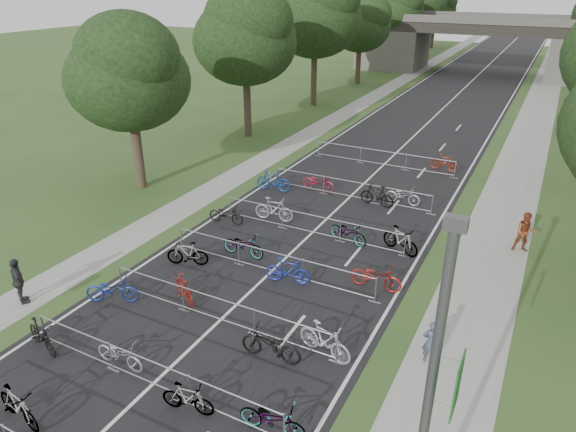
# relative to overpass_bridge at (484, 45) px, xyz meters

# --- Properties ---
(road) EXTENTS (11.00, 140.00, 0.01)m
(road) POSITION_rel_overpass_bridge_xyz_m (0.00, -15.00, -3.53)
(road) COLOR black
(road) RESTS_ON ground
(sidewalk_right) EXTENTS (3.00, 140.00, 0.01)m
(sidewalk_right) POSITION_rel_overpass_bridge_xyz_m (8.00, -15.00, -3.53)
(sidewalk_right) COLOR gray
(sidewalk_right) RESTS_ON ground
(sidewalk_left) EXTENTS (2.00, 140.00, 0.01)m
(sidewalk_left) POSITION_rel_overpass_bridge_xyz_m (-7.50, -15.00, -3.53)
(sidewalk_left) COLOR gray
(sidewalk_left) RESTS_ON ground
(lane_markings) EXTENTS (0.12, 140.00, 0.00)m
(lane_markings) POSITION_rel_overpass_bridge_xyz_m (0.00, -15.00, -3.53)
(lane_markings) COLOR silver
(lane_markings) RESTS_ON ground
(overpass_bridge) EXTENTS (31.00, 8.00, 7.05)m
(overpass_bridge) POSITION_rel_overpass_bridge_xyz_m (0.00, 0.00, 0.00)
(overpass_bridge) COLOR #4E4B45
(overpass_bridge) RESTS_ON ground
(lamppost) EXTENTS (0.61, 0.65, 8.21)m
(lamppost) POSITION_rel_overpass_bridge_xyz_m (8.33, -63.00, 0.75)
(lamppost) COLOR #4C4C51
(lamppost) RESTS_ON ground
(tree_left_0) EXTENTS (6.72, 6.72, 10.25)m
(tree_left_0) POSITION_rel_overpass_bridge_xyz_m (-11.39, -49.07, 2.96)
(tree_left_0) COLOR #33261C
(tree_left_0) RESTS_ON ground
(tree_left_1) EXTENTS (7.56, 7.56, 11.53)m
(tree_left_1) POSITION_rel_overpass_bridge_xyz_m (-11.39, -37.07, 3.77)
(tree_left_1) COLOR #33261C
(tree_left_1) RESTS_ON ground
(tree_left_2) EXTENTS (8.40, 8.40, 12.81)m
(tree_left_2) POSITION_rel_overpass_bridge_xyz_m (-11.39, -25.07, 4.58)
(tree_left_2) COLOR #33261C
(tree_left_2) RESTS_ON ground
(tree_left_3) EXTENTS (6.72, 6.72, 10.25)m
(tree_left_3) POSITION_rel_overpass_bridge_xyz_m (-11.39, -13.07, 2.96)
(tree_left_3) COLOR #33261C
(tree_left_3) RESTS_ON ground
(tree_left_4) EXTENTS (7.56, 7.56, 11.53)m
(tree_left_4) POSITION_rel_overpass_bridge_xyz_m (-11.39, -1.07, 3.77)
(tree_left_4) COLOR #33261C
(tree_left_4) RESTS_ON ground
(tree_left_5) EXTENTS (8.40, 8.40, 12.81)m
(tree_left_5) POSITION_rel_overpass_bridge_xyz_m (-11.39, 10.93, 4.58)
(tree_left_5) COLOR #33261C
(tree_left_5) RESTS_ON ground
(tree_left_6) EXTENTS (6.72, 6.72, 10.25)m
(tree_left_6) POSITION_rel_overpass_bridge_xyz_m (-11.39, 22.93, 2.96)
(tree_left_6) COLOR #33261C
(tree_left_6) RESTS_ON ground
(barrier_row_1) EXTENTS (9.70, 0.08, 1.10)m
(barrier_row_1) POSITION_rel_overpass_bridge_xyz_m (0.00, -61.40, -2.99)
(barrier_row_1) COLOR #A2A5AA
(barrier_row_1) RESTS_ON ground
(barrier_row_2) EXTENTS (9.70, 0.08, 1.10)m
(barrier_row_2) POSITION_rel_overpass_bridge_xyz_m (0.00, -57.80, -2.99)
(barrier_row_2) COLOR #A2A5AA
(barrier_row_2) RESTS_ON ground
(barrier_row_3) EXTENTS (9.70, 0.08, 1.10)m
(barrier_row_3) POSITION_rel_overpass_bridge_xyz_m (0.00, -54.00, -2.99)
(barrier_row_3) COLOR #A2A5AA
(barrier_row_3) RESTS_ON ground
(barrier_row_4) EXTENTS (9.70, 0.08, 1.10)m
(barrier_row_4) POSITION_rel_overpass_bridge_xyz_m (0.00, -50.00, -2.99)
(barrier_row_4) COLOR #A2A5AA
(barrier_row_4) RESTS_ON ground
(barrier_row_5) EXTENTS (9.70, 0.08, 1.10)m
(barrier_row_5) POSITION_rel_overpass_bridge_xyz_m (0.00, -45.00, -2.99)
(barrier_row_5) COLOR #A2A5AA
(barrier_row_5) RESTS_ON ground
(barrier_row_6) EXTENTS (9.70, 0.08, 1.10)m
(barrier_row_6) POSITION_rel_overpass_bridge_xyz_m (0.00, -39.00, -2.99)
(barrier_row_6) COLOR #A2A5AA
(barrier_row_6) RESTS_ON ground
(bike_1) EXTENTS (1.97, 0.80, 1.15)m
(bike_1) POSITION_rel_overpass_bridge_xyz_m (-2.27, -64.13, -2.96)
(bike_1) COLOR #A2A5AA
(bike_1) RESTS_ON ground
(bike_4) EXTENTS (1.92, 0.97, 1.11)m
(bike_4) POSITION_rel_overpass_bridge_xyz_m (-4.30, -61.72, -2.98)
(bike_4) COLOR black
(bike_4) RESTS_ON ground
(bike_5) EXTENTS (1.83, 0.66, 0.96)m
(bike_5) POSITION_rel_overpass_bridge_xyz_m (-1.44, -61.13, -3.05)
(bike_5) COLOR gray
(bike_5) RESTS_ON ground
(bike_6) EXTENTS (1.70, 0.73, 0.99)m
(bike_6) POSITION_rel_overpass_bridge_xyz_m (1.65, -61.66, -3.04)
(bike_6) COLOR #A2A5AA
(bike_6) RESTS_ON ground
(bike_7) EXTENTS (2.00, 0.85, 1.03)m
(bike_7) POSITION_rel_overpass_bridge_xyz_m (4.15, -61.21, -3.02)
(bike_7) COLOR #A2A5AA
(bike_7) RESTS_ON ground
(bike_8) EXTENTS (2.14, 1.51, 1.07)m
(bike_8) POSITION_rel_overpass_bridge_xyz_m (-4.30, -58.57, -3.00)
(bike_8) COLOR navy
(bike_8) RESTS_ON ground
(bike_9) EXTENTS (1.72, 1.31, 1.04)m
(bike_9) POSITION_rel_overpass_bridge_xyz_m (-1.92, -57.25, -3.02)
(bike_9) COLOR maroon
(bike_9) RESTS_ON ground
(bike_10) EXTENTS (2.15, 0.90, 1.10)m
(bike_10) POSITION_rel_overpass_bridge_xyz_m (2.65, -58.62, -2.98)
(bike_10) COLOR black
(bike_10) RESTS_ON ground
(bike_11) EXTENTS (2.13, 1.02, 1.23)m
(bike_11) POSITION_rel_overpass_bridge_xyz_m (4.11, -57.66, -2.92)
(bike_11) COLOR #ADABB3
(bike_11) RESTS_ON ground
(bike_12) EXTENTS (1.90, 1.13, 1.10)m
(bike_12) POSITION_rel_overpass_bridge_xyz_m (-3.47, -55.02, -2.98)
(bike_12) COLOR #A2A5AA
(bike_12) RESTS_ON ground
(bike_13) EXTENTS (2.04, 0.73, 1.07)m
(bike_13) POSITION_rel_overpass_bridge_xyz_m (-1.76, -53.24, -3.00)
(bike_13) COLOR #A2A5AA
(bike_13) RESTS_ON ground
(bike_14) EXTENTS (1.94, 0.91, 1.13)m
(bike_14) POSITION_rel_overpass_bridge_xyz_m (1.02, -54.31, -2.97)
(bike_14) COLOR navy
(bike_14) RESTS_ON ground
(bike_15) EXTENTS (2.11, 0.81, 1.10)m
(bike_15) POSITION_rel_overpass_bridge_xyz_m (4.30, -53.04, -2.99)
(bike_15) COLOR maroon
(bike_15) RESTS_ON ground
(bike_16) EXTENTS (1.93, 0.86, 0.98)m
(bike_16) POSITION_rel_overpass_bridge_xyz_m (-4.30, -50.82, -3.04)
(bike_16) COLOR black
(bike_16) RESTS_ON ground
(bike_17) EXTENTS (2.12, 0.84, 1.24)m
(bike_17) POSITION_rel_overpass_bridge_xyz_m (-2.32, -49.43, -2.91)
(bike_17) COLOR #929399
(bike_17) RESTS_ON ground
(bike_18) EXTENTS (2.12, 1.19, 1.05)m
(bike_18) POSITION_rel_overpass_bridge_xyz_m (1.89, -49.91, -3.01)
(bike_18) COLOR #A2A5AA
(bike_18) RESTS_ON ground
(bike_19) EXTENTS (2.04, 1.32, 1.19)m
(bike_19) POSITION_rel_overpass_bridge_xyz_m (4.30, -49.69, -2.94)
(bike_19) COLOR #A2A5AA
(bike_19) RESTS_ON ground
(bike_20) EXTENTS (2.15, 0.79, 1.26)m
(bike_20) POSITION_rel_overpass_bridge_xyz_m (-4.30, -45.94, -2.90)
(bike_20) COLOR navy
(bike_20) RESTS_ON ground
(bike_21) EXTENTS (2.08, 0.82, 1.07)m
(bike_21) POSITION_rel_overpass_bridge_xyz_m (-1.99, -44.73, -3.00)
(bike_21) COLOR maroon
(bike_21) RESTS_ON ground
(bike_22) EXTENTS (1.98, 0.73, 1.16)m
(bike_22) POSITION_rel_overpass_bridge_xyz_m (1.70, -45.21, -2.95)
(bike_22) COLOR black
(bike_22) RESTS_ON ground
(bike_23) EXTENTS (1.90, 0.68, 1.00)m
(bike_23) POSITION_rel_overpass_bridge_xyz_m (2.88, -44.33, -3.04)
(bike_23) COLOR #A2A2AA
(bike_23) RESTS_ON ground
(bike_27) EXTENTS (1.87, 0.70, 1.10)m
(bike_27) POSITION_rel_overpass_bridge_xyz_m (3.74, -37.96, -2.98)
(bike_27) COLOR maroon
(bike_27) RESTS_ON ground
(pedestrian_a) EXTENTS (0.64, 0.53, 1.52)m
(pedestrian_a) POSITION_rel_overpass_bridge_xyz_m (7.22, -56.35, -2.77)
(pedestrian_a) COLOR #393E56
(pedestrian_a) RESTS_ON ground
(pedestrian_b) EXTENTS (1.06, 0.92, 1.87)m
(pedestrian_b) POSITION_rel_overpass_bridge_xyz_m (9.20, -47.03, -2.60)
(pedestrian_b) COLOR brown
(pedestrian_b) RESTS_ON ground
(pedestrian_c) EXTENTS (1.19, 0.90, 1.88)m
(pedestrian_c) POSITION_rel_overpass_bridge_xyz_m (-7.31, -60.22, -2.59)
(pedestrian_c) COLOR #28282A
(pedestrian_c) RESTS_ON ground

